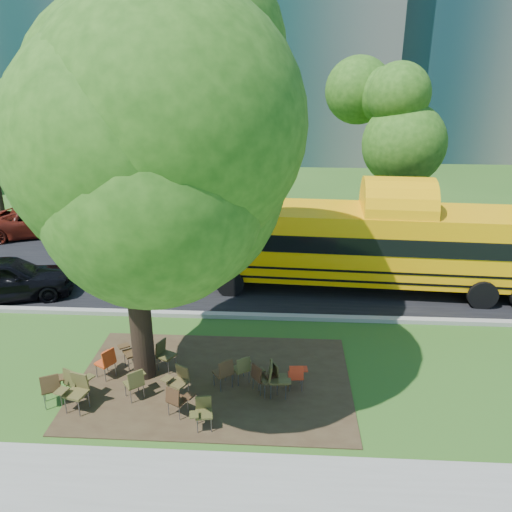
# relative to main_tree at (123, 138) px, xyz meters

# --- Properties ---
(ground) EXTENTS (160.00, 160.00, 0.00)m
(ground) POSITION_rel_main_tree_xyz_m (0.85, 0.32, -6.17)
(ground) COLOR #295219
(ground) RESTS_ON ground
(dirt_patch) EXTENTS (7.00, 4.50, 0.03)m
(dirt_patch) POSITION_rel_main_tree_xyz_m (1.85, -0.18, -6.15)
(dirt_patch) COLOR #382819
(dirt_patch) RESTS_ON ground
(asphalt_road) EXTENTS (80.00, 8.00, 0.04)m
(asphalt_road) POSITION_rel_main_tree_xyz_m (0.85, 7.32, -6.15)
(asphalt_road) COLOR black
(asphalt_road) RESTS_ON ground
(kerb_near) EXTENTS (80.00, 0.25, 0.14)m
(kerb_near) POSITION_rel_main_tree_xyz_m (0.85, 3.32, -6.10)
(kerb_near) COLOR gray
(kerb_near) RESTS_ON ground
(kerb_far) EXTENTS (80.00, 0.25, 0.14)m
(kerb_far) POSITION_rel_main_tree_xyz_m (0.85, 11.42, -6.10)
(kerb_far) COLOR gray
(kerb_far) RESTS_ON ground
(building_main) EXTENTS (38.00, 16.00, 22.00)m
(building_main) POSITION_rel_main_tree_xyz_m (-7.15, 36.32, 4.83)
(building_main) COLOR #61605C
(building_main) RESTS_ON ground
(bg_tree_2) EXTENTS (4.80, 4.80, 6.62)m
(bg_tree_2) POSITION_rel_main_tree_xyz_m (-4.15, 16.32, -1.96)
(bg_tree_2) COLOR black
(bg_tree_2) RESTS_ON ground
(bg_tree_3) EXTENTS (5.60, 5.60, 7.84)m
(bg_tree_3) POSITION_rel_main_tree_xyz_m (8.85, 14.32, -1.14)
(bg_tree_3) COLOR black
(bg_tree_3) RESTS_ON ground
(main_tree) EXTENTS (7.20, 7.20, 9.78)m
(main_tree) POSITION_rel_main_tree_xyz_m (0.00, 0.00, 0.00)
(main_tree) COLOR black
(main_tree) RESTS_ON ground
(school_bus) EXTENTS (12.26, 3.37, 2.96)m
(school_bus) POSITION_rel_main_tree_xyz_m (7.31, 5.85, -4.45)
(school_bus) COLOR #FFAC08
(school_bus) RESTS_ON ground
(chair_0) EXTENTS (0.62, 0.73, 0.91)m
(chair_0) POSITION_rel_main_tree_xyz_m (-1.86, -1.33, -5.60)
(chair_0) COLOR #463019
(chair_0) RESTS_ON ground
(chair_1) EXTENTS (0.73, 0.58, 0.89)m
(chair_1) POSITION_rel_main_tree_xyz_m (-1.39, -1.09, -5.62)
(chair_1) COLOR #49451F
(chair_1) RESTS_ON ground
(chair_2) EXTENTS (0.58, 0.73, 0.85)m
(chair_2) POSITION_rel_main_tree_xyz_m (0.05, -0.99, -5.64)
(chair_2) COLOR #4F4A22
(chair_2) RESTS_ON ground
(chair_3) EXTENTS (0.71, 0.56, 0.85)m
(chair_3) POSITION_rel_main_tree_xyz_m (1.08, -0.85, -5.64)
(chair_3) COLOR brown
(chair_3) RESTS_ON ground
(chair_4) EXTENTS (0.67, 0.53, 0.81)m
(chair_4) POSITION_rel_main_tree_xyz_m (1.19, -1.57, -5.67)
(chair_4) COLOR #3D2615
(chair_4) RESTS_ON ground
(chair_5) EXTENTS (0.52, 0.53, 0.78)m
(chair_5) POSITION_rel_main_tree_xyz_m (1.84, -1.92, -5.69)
(chair_5) COLOR #46441E
(chair_5) RESTS_ON ground
(chair_6) EXTENTS (0.70, 0.59, 0.87)m
(chair_6) POSITION_rel_main_tree_xyz_m (3.29, -0.55, -5.63)
(chair_6) COLOR #44391D
(chair_6) RESTS_ON ground
(chair_7) EXTENTS (0.68, 0.54, 0.81)m
(chair_7) POSITION_rel_main_tree_xyz_m (3.08, -0.56, -5.67)
(chair_7) COLOR #3D2415
(chair_7) RESTS_ON ground
(chair_8) EXTENTS (0.57, 0.73, 0.86)m
(chair_8) POSITION_rel_main_tree_xyz_m (-0.93, -0.15, -5.63)
(chair_8) COLOR #C43E15
(chair_8) RESTS_ON ground
(chair_9) EXTENTS (0.76, 0.60, 0.91)m
(chair_9) POSITION_rel_main_tree_xyz_m (-0.38, 0.38, -5.61)
(chair_9) COLOR #432E18
(chair_9) RESTS_ON ground
(chair_10) EXTENTS (0.55, 0.70, 0.86)m
(chair_10) POSITION_rel_main_tree_xyz_m (0.47, 0.27, -5.64)
(chair_10) COLOR #443F1D
(chair_10) RESTS_ON ground
(chair_11) EXTENTS (0.53, 0.66, 0.79)m
(chair_11) POSITION_rel_main_tree_xyz_m (2.59, -0.19, -5.68)
(chair_11) COLOR brown
(chair_11) RESTS_ON ground
(chair_12) EXTENTS (0.56, 0.61, 0.93)m
(chair_12) POSITION_rel_main_tree_xyz_m (3.46, -0.69, -5.59)
(chair_12) COLOR #46401E
(chair_12) RESTS_ON ground
(chair_13) EXTENTS (0.51, 0.49, 0.77)m
(chair_13) POSITION_rel_main_tree_xyz_m (3.97, -0.41, -5.69)
(chair_13) COLOR red
(chair_13) RESTS_ON ground
(chair_14) EXTENTS (0.58, 0.73, 0.86)m
(chair_14) POSITION_rel_main_tree_xyz_m (2.16, -0.43, -5.64)
(chair_14) COLOR #483019
(chair_14) RESTS_ON ground
(chair_15) EXTENTS (0.72, 0.56, 0.95)m
(chair_15) POSITION_rel_main_tree_xyz_m (-1.22, -1.46, -5.58)
(chair_15) COLOR brown
(chair_15) RESTS_ON ground
(black_car) EXTENTS (4.76, 2.98, 1.51)m
(black_car) POSITION_rel_main_tree_xyz_m (-5.98, 4.31, -5.41)
(black_car) COLOR black
(black_car) RESTS_ON ground
(bg_car_red) EXTENTS (5.47, 3.95, 1.38)m
(bg_car_red) POSITION_rel_main_tree_xyz_m (-8.03, 11.12, -5.48)
(bg_car_red) COLOR #51160D
(bg_car_red) RESTS_ON ground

